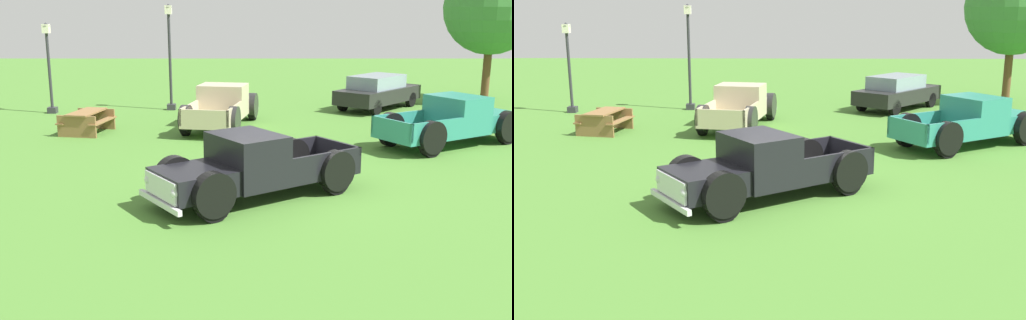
% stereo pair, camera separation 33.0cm
% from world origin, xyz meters
% --- Properties ---
extents(ground_plane, '(80.00, 80.00, 0.00)m').
position_xyz_m(ground_plane, '(0.00, 0.00, 0.00)').
color(ground_plane, '#477A2D').
extents(pickup_truck_foreground, '(5.16, 4.34, 1.54)m').
position_xyz_m(pickup_truck_foreground, '(-0.75, -0.88, 0.74)').
color(pickup_truck_foreground, black).
rests_on(pickup_truck_foreground, ground_plane).
extents(pickup_truck_behind_left, '(2.77, 5.35, 1.56)m').
position_xyz_m(pickup_truck_behind_left, '(-1.72, 8.32, 0.74)').
color(pickup_truck_behind_left, '#C6B793').
rests_on(pickup_truck_behind_left, ground_plane).
extents(pickup_truck_behind_right, '(5.38, 4.23, 1.59)m').
position_xyz_m(pickup_truck_behind_right, '(6.04, 5.13, 0.76)').
color(pickup_truck_behind_right, '#2D8475').
rests_on(pickup_truck_behind_right, ground_plane).
extents(sedan_distant_a, '(4.31, 4.54, 1.49)m').
position_xyz_m(sedan_distant_a, '(4.83, 12.26, 0.78)').
color(sedan_distant_a, black).
rests_on(sedan_distant_a, ground_plane).
extents(lamp_post_near, '(0.36, 0.36, 4.50)m').
position_xyz_m(lamp_post_near, '(-4.19, 12.01, 2.35)').
color(lamp_post_near, '#2D2D33').
rests_on(lamp_post_near, ground_plane).
extents(lamp_post_far, '(0.36, 0.36, 3.74)m').
position_xyz_m(lamp_post_far, '(-9.11, 11.15, 1.96)').
color(lamp_post_far, '#2D2D33').
rests_on(lamp_post_far, ground_plane).
extents(picnic_table, '(1.78, 2.03, 0.78)m').
position_xyz_m(picnic_table, '(-6.49, 6.92, 0.49)').
color(picnic_table, olive).
rests_on(picnic_table, ground_plane).
extents(trash_can, '(0.59, 0.59, 0.95)m').
position_xyz_m(trash_can, '(7.74, 9.35, 0.48)').
color(trash_can, '#2D6B2D').
rests_on(trash_can, ground_plane).
extents(oak_tree_east, '(4.31, 4.31, 6.52)m').
position_xyz_m(oak_tree_east, '(10.25, 14.19, 4.35)').
color(oak_tree_east, brown).
rests_on(oak_tree_east, ground_plane).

